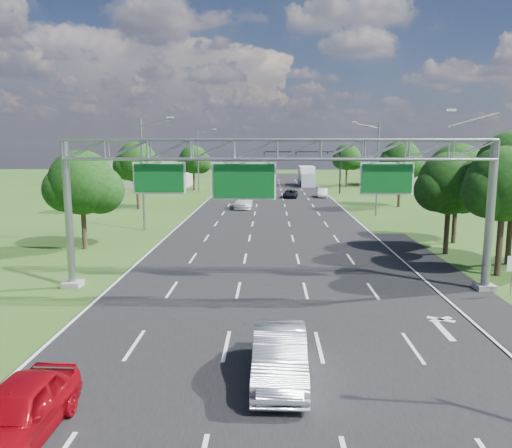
{
  "coord_description": "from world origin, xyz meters",
  "views": [
    {
      "loc": [
        -0.14,
        -14.35,
        7.78
      ],
      "look_at": [
        -0.88,
        12.66,
        3.44
      ],
      "focal_mm": 35.0,
      "sensor_mm": 36.0,
      "label": 1
    }
  ],
  "objects_px": {
    "red_coupe": "(17,413)",
    "box_truck": "(307,176)",
    "sign_gantry": "(279,161)",
    "silver_sedan": "(280,356)",
    "traffic_signal": "(318,161)"
  },
  "relations": [
    {
      "from": "sign_gantry",
      "to": "red_coupe",
      "type": "relative_size",
      "value": 4.94
    },
    {
      "from": "red_coupe",
      "to": "box_truck",
      "type": "distance_m",
      "value": 84.06
    },
    {
      "from": "traffic_signal",
      "to": "silver_sedan",
      "type": "relative_size",
      "value": 2.43
    },
    {
      "from": "red_coupe",
      "to": "box_truck",
      "type": "bearing_deg",
      "value": 82.19
    },
    {
      "from": "traffic_signal",
      "to": "silver_sedan",
      "type": "bearing_deg",
      "value": -96.51
    },
    {
      "from": "traffic_signal",
      "to": "box_truck",
      "type": "relative_size",
      "value": 1.29
    },
    {
      "from": "box_truck",
      "to": "traffic_signal",
      "type": "bearing_deg",
      "value": -87.84
    },
    {
      "from": "sign_gantry",
      "to": "silver_sedan",
      "type": "distance_m",
      "value": 12.29
    },
    {
      "from": "sign_gantry",
      "to": "box_truck",
      "type": "height_order",
      "value": "sign_gantry"
    },
    {
      "from": "sign_gantry",
      "to": "box_truck",
      "type": "relative_size",
      "value": 2.49
    },
    {
      "from": "silver_sedan",
      "to": "box_truck",
      "type": "distance_m",
      "value": 79.51
    },
    {
      "from": "silver_sedan",
      "to": "traffic_signal",
      "type": "bearing_deg",
      "value": 84.3
    },
    {
      "from": "sign_gantry",
      "to": "silver_sedan",
      "type": "height_order",
      "value": "sign_gantry"
    },
    {
      "from": "traffic_signal",
      "to": "red_coupe",
      "type": "relative_size",
      "value": 2.56
    },
    {
      "from": "red_coupe",
      "to": "silver_sedan",
      "type": "height_order",
      "value": "silver_sedan"
    }
  ]
}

